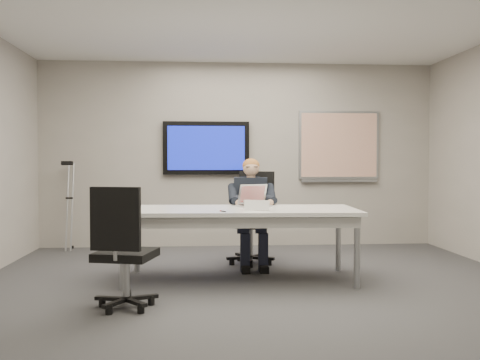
{
  "coord_description": "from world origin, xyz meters",
  "views": [
    {
      "loc": [
        -0.6,
        -5.16,
        1.3
      ],
      "look_at": [
        -0.15,
        0.73,
        1.09
      ],
      "focal_mm": 40.0,
      "sensor_mm": 36.0,
      "label": 1
    }
  ],
  "objects": [
    {
      "name": "floor",
      "position": [
        0.0,
        0.0,
        0.0
      ],
      "size": [
        6.0,
        6.0,
        0.02
      ],
      "primitive_type": "cube",
      "color": "#353537",
      "rests_on": "ground"
    },
    {
      "name": "ceiling",
      "position": [
        0.0,
        0.0,
        2.8
      ],
      "size": [
        6.0,
        6.0,
        0.02
      ],
      "primitive_type": "cube",
      "color": "white",
      "rests_on": "wall_back"
    },
    {
      "name": "wall_back",
      "position": [
        0.0,
        3.0,
        1.4
      ],
      "size": [
        6.0,
        0.02,
        2.8
      ],
      "primitive_type": "cube",
      "color": "#ABA49B",
      "rests_on": "ground"
    },
    {
      "name": "wall_front",
      "position": [
        0.0,
        -3.0,
        1.4
      ],
      "size": [
        6.0,
        0.02,
        2.8
      ],
      "primitive_type": "cube",
      "color": "#ABA49B",
      "rests_on": "ground"
    },
    {
      "name": "conference_table",
      "position": [
        -0.17,
        0.63,
        0.69
      ],
      "size": [
        2.59,
        1.17,
        0.78
      ],
      "rotation": [
        0.0,
        0.0,
        -0.04
      ],
      "color": "silver",
      "rests_on": "ground"
    },
    {
      "name": "tv_display",
      "position": [
        -0.5,
        2.95,
        1.5
      ],
      "size": [
        1.3,
        0.09,
        0.8
      ],
      "color": "black",
      "rests_on": "wall_back"
    },
    {
      "name": "whiteboard",
      "position": [
        1.55,
        2.97,
        1.53
      ],
      "size": [
        1.25,
        0.08,
        1.1
      ],
      "color": "#96999E",
      "rests_on": "wall_back"
    },
    {
      "name": "office_chair_far",
      "position": [
        0.06,
        1.57,
        0.36
      ],
      "size": [
        0.74,
        0.74,
        1.17
      ],
      "rotation": [
        0.0,
        0.0,
        -0.42
      ],
      "color": "black",
      "rests_on": "ground"
    },
    {
      "name": "office_chair_near",
      "position": [
        -1.26,
        -0.46,
        0.34
      ],
      "size": [
        0.63,
        0.63,
        1.08
      ],
      "rotation": [
        0.0,
        0.0,
        2.9
      ],
      "color": "black",
      "rests_on": "ground"
    },
    {
      "name": "seated_person",
      "position": [
        0.04,
        1.32,
        0.54
      ],
      "size": [
        0.44,
        0.75,
        1.34
      ],
      "rotation": [
        0.0,
        0.0,
        -0.13
      ],
      "color": "#1C1F2F",
      "rests_on": "office_chair_far"
    },
    {
      "name": "crutch",
      "position": [
        -2.5,
        2.79,
        0.67
      ],
      "size": [
        0.26,
        0.61,
        1.37
      ],
      "primitive_type": null,
      "rotation": [
        -0.2,
        0.0,
        -0.14
      ],
      "color": "#ACAEB4",
      "rests_on": "ground"
    },
    {
      "name": "laptop",
      "position": [
        0.01,
        0.92,
        0.85
      ],
      "size": [
        0.42,
        0.44,
        0.25
      ],
      "rotation": [
        0.0,
        0.0,
        0.39
      ],
      "color": "#BEBDC0",
      "rests_on": "conference_table"
    },
    {
      "name": "name_tent",
      "position": [
        -0.0,
        0.42,
        0.84
      ],
      "size": [
        0.28,
        0.17,
        0.11
      ],
      "primitive_type": null,
      "rotation": [
        0.0,
        0.0,
        -0.38
      ],
      "color": "silver",
      "rests_on": "conference_table"
    },
    {
      "name": "pen",
      "position": [
        -0.36,
        0.27,
        0.79
      ],
      "size": [
        0.06,
        0.13,
        0.01
      ],
      "primitive_type": "cylinder",
      "rotation": [
        0.0,
        1.57,
        1.97
      ],
      "color": "black",
      "rests_on": "conference_table"
    }
  ]
}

